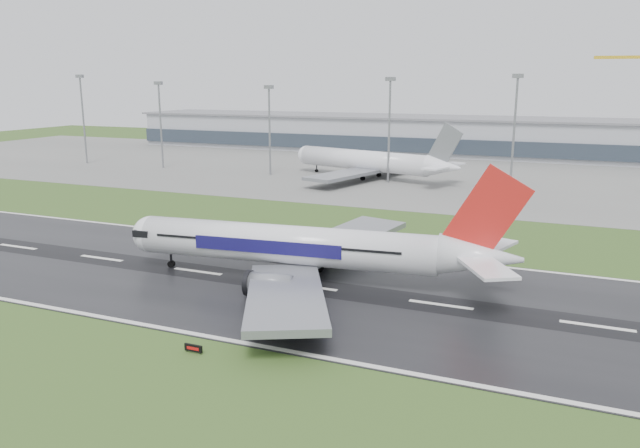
% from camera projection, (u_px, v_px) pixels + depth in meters
% --- Properties ---
extents(ground, '(520.00, 520.00, 0.00)m').
position_uv_depth(ground, '(102.00, 259.00, 107.83)').
color(ground, '#2F4D1C').
rests_on(ground, ground).
extents(runway, '(400.00, 45.00, 0.10)m').
position_uv_depth(runway, '(102.00, 258.00, 107.82)').
color(runway, black).
rests_on(runway, ground).
extents(apron, '(400.00, 130.00, 0.08)m').
position_uv_depth(apron, '(346.00, 168.00, 220.20)').
color(apron, slate).
rests_on(apron, ground).
extents(terminal, '(240.00, 36.00, 15.00)m').
position_uv_depth(terminal, '(393.00, 134.00, 272.45)').
color(terminal, '#9799A1').
rests_on(terminal, ground).
extents(main_airliner, '(68.53, 65.91, 18.42)m').
position_uv_depth(main_airliner, '(312.00, 223.00, 93.82)').
color(main_airliner, white).
rests_on(main_airliner, runway).
extents(parked_airliner, '(75.42, 72.48, 18.16)m').
position_uv_depth(parked_airliner, '(370.00, 150.00, 194.82)').
color(parked_airliner, white).
rests_on(parked_airliner, apron).
extents(runway_sign, '(2.31, 0.63, 1.04)m').
position_uv_depth(runway_sign, '(193.00, 349.00, 70.28)').
color(runway_sign, black).
rests_on(runway_sign, ground).
extents(floodmast_0, '(0.64, 0.64, 31.81)m').
position_uv_depth(floodmast_0, '(84.00, 121.00, 230.26)').
color(floodmast_0, gray).
rests_on(floodmast_0, ground).
extents(floodmast_1, '(0.64, 0.64, 29.36)m').
position_uv_depth(floodmast_1, '(161.00, 127.00, 217.35)').
color(floodmast_1, gray).
rests_on(floodmast_1, ground).
extents(floodmast_2, '(0.64, 0.64, 28.17)m').
position_uv_depth(floodmast_2, '(270.00, 133.00, 201.24)').
color(floodmast_2, gray).
rests_on(floodmast_2, ground).
extents(floodmast_3, '(0.64, 0.64, 30.61)m').
position_uv_depth(floodmast_3, '(389.00, 133.00, 185.71)').
color(floodmast_3, gray).
rests_on(floodmast_3, ground).
extents(floodmast_4, '(0.64, 0.64, 31.39)m').
position_uv_depth(floodmast_4, '(514.00, 135.00, 172.01)').
color(floodmast_4, gray).
rests_on(floodmast_4, ground).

